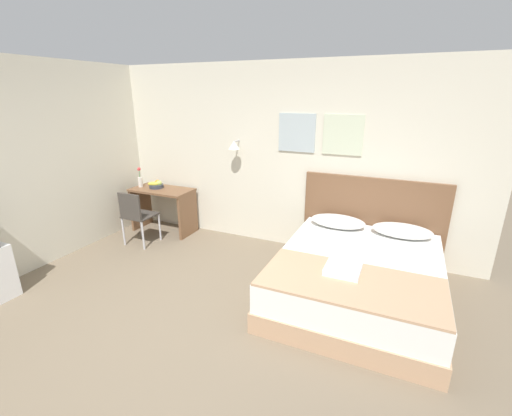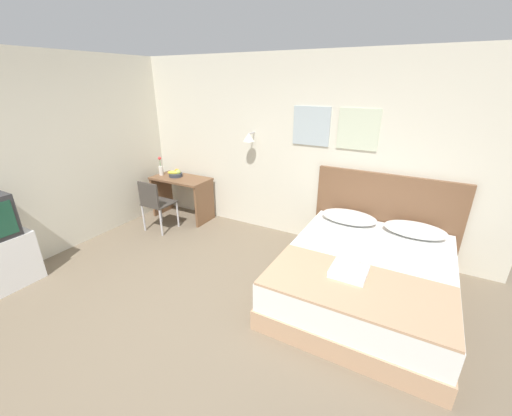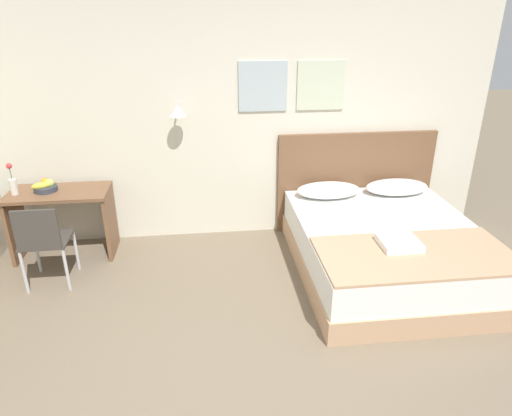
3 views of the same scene
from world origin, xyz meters
name	(u,v)px [view 2 (image 2 of 3)]	position (x,y,z in m)	size (l,w,h in m)	color
ground_plane	(173,339)	(0.00, 0.00, 0.00)	(24.00, 24.00, 0.00)	#756651
wall_back	(288,150)	(0.01, 2.63, 1.33)	(5.86, 0.31, 2.65)	beige
bed	(364,278)	(1.45, 1.51, 0.26)	(1.73, 2.07, 0.52)	tan
headboard	(384,217)	(1.45, 2.57, 0.59)	(1.85, 0.06, 1.17)	brown
pillow_left	(349,217)	(1.06, 2.30, 0.60)	(0.71, 0.39, 0.15)	white
pillow_right	(415,230)	(1.85, 2.30, 0.60)	(0.71, 0.39, 0.15)	white
throw_blanket	(355,286)	(1.45, 0.90, 0.54)	(1.67, 0.83, 0.02)	tan
folded_towel_near_foot	(349,271)	(1.35, 1.05, 0.58)	(0.34, 0.31, 0.06)	white
desk	(182,191)	(-1.82, 2.28, 0.50)	(1.01, 0.52, 0.73)	brown
desk_chair	(155,202)	(-1.82, 1.65, 0.51)	(0.42, 0.42, 0.84)	#3D3833
fruit_bowl	(176,174)	(-1.94, 2.30, 0.78)	(0.24, 0.23, 0.13)	#333842
flower_vase	(161,169)	(-2.22, 2.24, 0.85)	(0.07, 0.07, 0.33)	silver
tv_stand	(4,262)	(-2.30, -0.28, 0.32)	(0.41, 0.61, 0.63)	white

